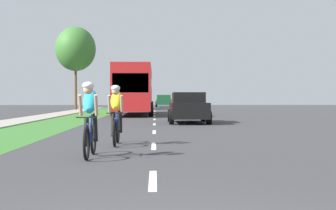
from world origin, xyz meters
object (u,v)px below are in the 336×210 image
object	(u,v)px
bus_red	(134,88)
pickup_dark_green	(164,101)
cyclist_trailing	(116,114)
cyclist_lead	(90,119)
suv_maroon	(142,101)
street_tree_far	(76,49)
sedan_black	(188,107)

from	to	relation	value
bus_red	pickup_dark_green	bearing A→B (deg)	84.65
cyclist_trailing	bus_red	distance (m)	22.76
cyclist_lead	bus_red	xyz separation A→B (m)	(-0.17, 25.31, 1.17)
cyclist_trailing	suv_maroon	bearing A→B (deg)	90.70
cyclist_lead	bus_red	bearing A→B (deg)	90.38
cyclist_lead	pickup_dark_green	size ratio (longest dim) A/B	0.34
bus_red	street_tree_far	distance (m)	15.53
bus_red	sedan_black	bearing A→B (deg)	-74.64
suv_maroon	cyclist_lead	bearing A→B (deg)	-89.79
cyclist_lead	cyclist_trailing	world-z (taller)	same
pickup_dark_green	cyclist_lead	bearing A→B (deg)	-92.67
sedan_black	bus_red	size ratio (longest dim) A/B	0.37
cyclist_lead	suv_maroon	distance (m)	43.62
sedan_black	suv_maroon	world-z (taller)	suv_maroon
cyclist_trailing	street_tree_far	xyz separation A→B (m)	(-7.06, 36.15, 5.40)
bus_red	suv_maroon	bearing A→B (deg)	89.98
cyclist_trailing	suv_maroon	distance (m)	41.04
sedan_black	pickup_dark_green	size ratio (longest dim) A/B	0.84
cyclist_lead	sedan_black	size ratio (longest dim) A/B	0.40
cyclist_trailing	bus_red	size ratio (longest dim) A/B	0.15
street_tree_far	bus_red	bearing A→B (deg)	-64.00
bus_red	cyclist_trailing	bearing A→B (deg)	-88.72
cyclist_trailing	pickup_dark_green	size ratio (longest dim) A/B	0.34
street_tree_far	pickup_dark_green	bearing A→B (deg)	58.72
bus_red	street_tree_far	world-z (taller)	street_tree_far
cyclist_lead	sedan_black	bearing A→B (deg)	77.59
street_tree_far	cyclist_trailing	bearing A→B (deg)	-78.96
cyclist_trailing	pickup_dark_green	distance (m)	51.39
cyclist_trailing	sedan_black	distance (m)	11.45
sedan_black	bus_red	bearing A→B (deg)	105.36
pickup_dark_green	cyclist_trailing	bearing A→B (deg)	-92.42
cyclist_lead	pickup_dark_green	world-z (taller)	pickup_dark_green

